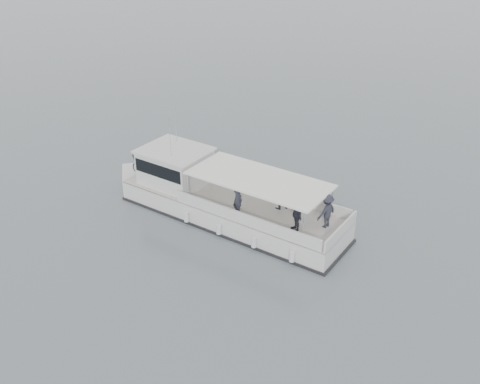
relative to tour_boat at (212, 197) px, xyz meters
The scene contains 2 objects.
ground 6.68m from the tour_boat, ahead, with size 1400.00×1400.00×0.00m, color slate.
tour_boat is the anchor object (origin of this frame).
Camera 1 is at (7.79, -15.48, 12.89)m, focal length 40.00 mm.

